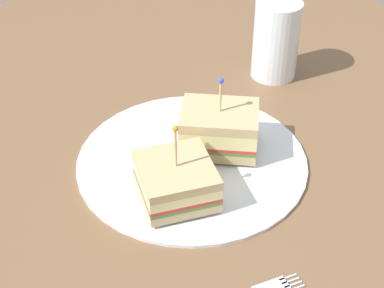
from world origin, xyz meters
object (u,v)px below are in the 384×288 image
at_px(sandwich_half_front, 219,129).
at_px(sandwich_half_back, 176,180).
at_px(plate, 192,159).
at_px(drink_glass, 276,43).

bearing_deg(sandwich_half_front, sandwich_half_back, 14.52).
height_order(plate, drink_glass, drink_glass).
xyz_separation_m(plate, sandwich_half_front, (-0.04, 0.01, 0.03)).
height_order(sandwich_half_front, drink_glass, drink_glass).
bearing_deg(sandwich_half_front, plate, -13.07).
bearing_deg(plate, drink_glass, -166.23).
distance_m(sandwich_half_front, sandwich_half_back, 0.10).
distance_m(plate, drink_glass, 0.25).
height_order(plate, sandwich_half_front, sandwich_half_front).
distance_m(sandwich_half_front, drink_glass, 0.21).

